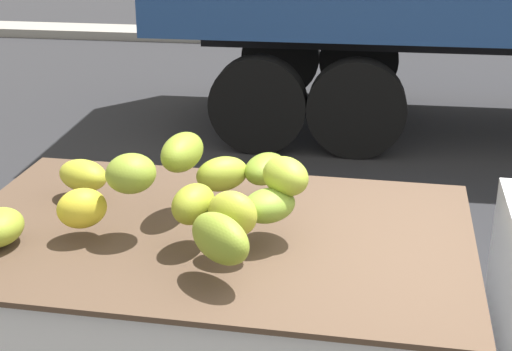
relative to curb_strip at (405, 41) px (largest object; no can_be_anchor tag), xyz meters
name	(u,v)px	position (x,y,z in m)	size (l,w,h in m)	color
curb_strip	(405,41)	(0.00, 0.00, 0.00)	(80.00, 0.80, 0.16)	gray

